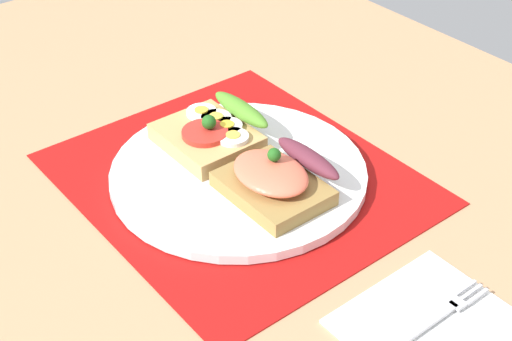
% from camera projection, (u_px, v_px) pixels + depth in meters
% --- Properties ---
extents(ground_plane, '(1.20, 0.90, 0.03)m').
position_uv_depth(ground_plane, '(239.00, 191.00, 0.82)').
color(ground_plane, tan).
extents(placemat, '(0.36, 0.32, 0.00)m').
position_uv_depth(placemat, '(239.00, 178.00, 0.81)').
color(placemat, '#A2100E').
rests_on(placemat, ground_plane).
extents(plate, '(0.27, 0.27, 0.01)m').
position_uv_depth(plate, '(239.00, 173.00, 0.80)').
color(plate, white).
rests_on(plate, placemat).
extents(sandwich_egg_tomato, '(0.11, 0.10, 0.04)m').
position_uv_depth(sandwich_egg_tomato, '(213.00, 132.00, 0.83)').
color(sandwich_egg_tomato, tan).
rests_on(sandwich_egg_tomato, plate).
extents(sandwich_salmon, '(0.11, 0.10, 0.05)m').
position_uv_depth(sandwich_salmon, '(278.00, 178.00, 0.76)').
color(sandwich_salmon, olive).
rests_on(sandwich_salmon, plate).
extents(napkin, '(0.12, 0.14, 0.01)m').
position_uv_depth(napkin, '(427.00, 322.00, 0.64)').
color(napkin, white).
rests_on(napkin, ground_plane).
extents(fork, '(0.02, 0.14, 0.00)m').
position_uv_depth(fork, '(434.00, 319.00, 0.63)').
color(fork, '#B7B7BC').
rests_on(fork, napkin).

